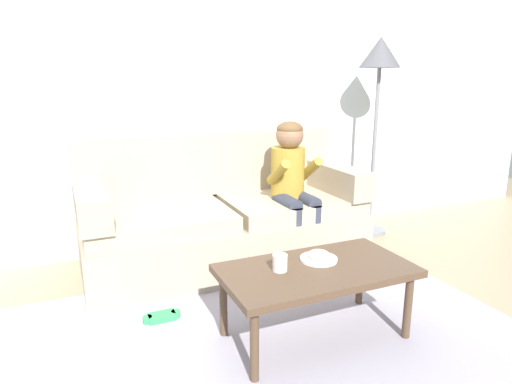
# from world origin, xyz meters

# --- Properties ---
(ground) EXTENTS (10.00, 10.00, 0.00)m
(ground) POSITION_xyz_m (0.00, 0.00, 0.00)
(ground) COLOR #9E896B
(wall_back) EXTENTS (8.00, 0.10, 2.80)m
(wall_back) POSITION_xyz_m (0.00, 1.40, 1.40)
(wall_back) COLOR silver
(wall_back) RESTS_ON ground
(area_rug) EXTENTS (2.86, 1.82, 0.01)m
(area_rug) POSITION_xyz_m (0.00, -0.25, 0.01)
(area_rug) COLOR #9993A3
(area_rug) RESTS_ON ground
(couch) EXTENTS (2.12, 0.90, 0.99)m
(couch) POSITION_xyz_m (0.14, 0.85, 0.35)
(couch) COLOR tan
(couch) RESTS_ON ground
(coffee_table) EXTENTS (1.04, 0.55, 0.43)m
(coffee_table) POSITION_xyz_m (0.24, -0.38, 0.38)
(coffee_table) COLOR #4C3828
(coffee_table) RESTS_ON ground
(person_child) EXTENTS (0.34, 0.58, 1.10)m
(person_child) POSITION_xyz_m (0.64, 0.64, 0.67)
(person_child) COLOR olive
(person_child) RESTS_ON ground
(plate) EXTENTS (0.21, 0.21, 0.01)m
(plate) POSITION_xyz_m (0.30, -0.30, 0.43)
(plate) COLOR white
(plate) RESTS_ON coffee_table
(donut) EXTENTS (0.14, 0.14, 0.04)m
(donut) POSITION_xyz_m (0.30, -0.30, 0.46)
(donut) COLOR beige
(donut) RESTS_ON plate
(mug) EXTENTS (0.08, 0.08, 0.09)m
(mug) POSITION_xyz_m (0.04, -0.34, 0.47)
(mug) COLOR silver
(mug) RESTS_ON coffee_table
(toy_controller) EXTENTS (0.23, 0.09, 0.05)m
(toy_controller) POSITION_xyz_m (-0.51, 0.13, 0.03)
(toy_controller) COLOR #339E56
(toy_controller) RESTS_ON ground
(floor_lamp) EXTENTS (0.36, 0.36, 1.76)m
(floor_lamp) POSITION_xyz_m (1.64, 0.95, 1.47)
(floor_lamp) COLOR slate
(floor_lamp) RESTS_ON ground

